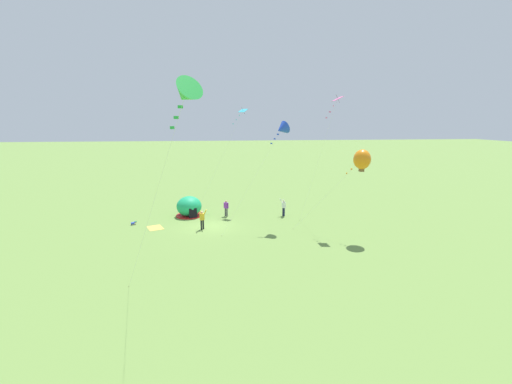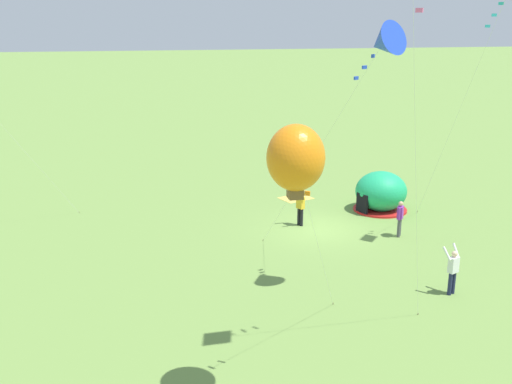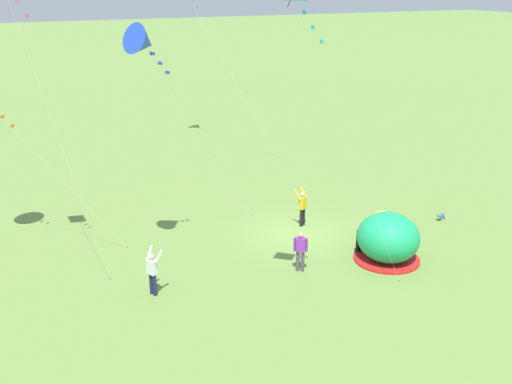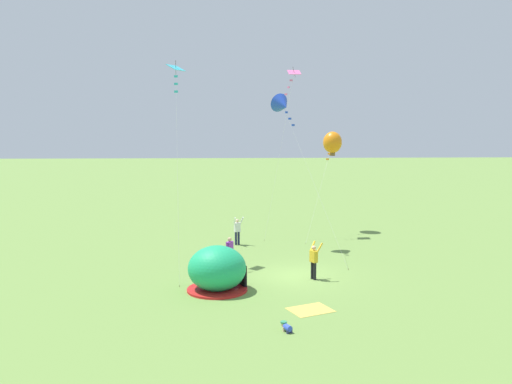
# 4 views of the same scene
# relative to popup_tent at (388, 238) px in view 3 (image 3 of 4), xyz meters

# --- Properties ---
(ground_plane) EXTENTS (300.00, 300.00, 0.00)m
(ground_plane) POSITION_rel_popup_tent_xyz_m (4.06, 2.19, -1.00)
(ground_plane) COLOR olive
(popup_tent) EXTENTS (2.81, 2.81, 2.10)m
(popup_tent) POSITION_rel_popup_tent_xyz_m (0.00, 0.00, 0.00)
(popup_tent) COLOR #1EAD6B
(popup_tent) RESTS_ON ground
(picnic_blanket) EXTENTS (2.06, 1.84, 0.01)m
(picnic_blanket) POSITION_rel_popup_tent_xyz_m (3.85, -2.92, -0.99)
(picnic_blanket) COLOR gold
(picnic_blanket) RESTS_ON ground
(toddler_crawling) EXTENTS (0.41, 0.54, 0.32)m
(toddler_crawling) POSITION_rel_popup_tent_xyz_m (2.57, -5.12, -0.82)
(toddler_crawling) COLOR blue
(toddler_crawling) RESTS_ON ground
(person_arms_raised) EXTENTS (0.65, 0.72, 1.89)m
(person_arms_raised) POSITION_rel_popup_tent_xyz_m (4.79, 1.50, 0.00)
(person_arms_raised) COLOR black
(person_arms_raised) RESTS_ON ground
(person_strolling) EXTENTS (0.72, 0.63, 1.89)m
(person_strolling) POSITION_rel_popup_tent_xyz_m (1.21, 9.86, 0.00)
(person_strolling) COLOR #1E2347
(person_strolling) RESTS_ON ground
(person_near_tent) EXTENTS (0.42, 0.50, 1.72)m
(person_near_tent) POSITION_rel_popup_tent_xyz_m (0.63, 3.85, -0.03)
(person_near_tent) COLOR #4C4C51
(person_near_tent) RESTS_ON ground
(kite_blue) EXTENTS (3.77, 6.63, 9.84)m
(kite_blue) POSITION_rel_popup_tent_xyz_m (4.07, 8.96, 8.10)
(kite_blue) COLOR silver
(kite_blue) RESTS_ON ground
(kite_cyan) EXTENTS (1.12, 5.86, 11.32)m
(kite_cyan) POSITION_rel_popup_tent_xyz_m (-2.27, 5.71, 9.53)
(kite_cyan) COLOR silver
(kite_cyan) RESTS_ON ground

